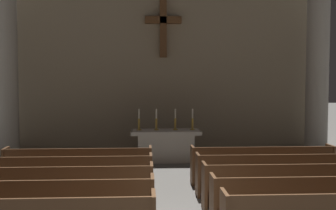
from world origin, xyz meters
name	(u,v)px	position (x,y,z in m)	size (l,w,h in m)	color
pew_left_row_2	(49,205)	(-2.29, 1.02, 0.48)	(3.58, 0.50, 0.95)	brown
pew_left_row_3	(61,189)	(-2.29, 2.07, 0.48)	(3.58, 0.50, 0.95)	brown
pew_left_row_4	(71,176)	(-2.29, 3.13, 0.48)	(3.58, 0.50, 0.95)	brown
pew_left_row_5	(79,166)	(-2.29, 4.18, 0.48)	(3.58, 0.50, 0.95)	brown
pew_right_row_2	(313,201)	(2.29, 1.02, 0.48)	(3.58, 0.50, 0.95)	brown
pew_right_row_3	(292,186)	(2.29, 2.07, 0.48)	(3.58, 0.50, 0.95)	brown
pew_right_row_4	(275,174)	(2.29, 3.13, 0.48)	(3.58, 0.50, 0.95)	brown
pew_right_row_5	(262,164)	(2.29, 4.18, 0.48)	(3.58, 0.50, 0.95)	brown
column_left_third	(6,54)	(-5.15, 7.73, 3.42)	(1.12, 1.12, 7.01)	#9E998E
column_right_third	(318,56)	(5.15, 7.73, 3.42)	(1.12, 1.12, 7.01)	#9E998E
altar	(166,145)	(0.00, 7.08, 0.53)	(2.20, 0.90, 1.01)	#A8A399
candlestick_outer_left	(139,123)	(-0.85, 7.08, 1.22)	(0.16, 0.16, 0.67)	#B79338
candlestick_inner_left	(156,123)	(-0.30, 7.08, 1.22)	(0.16, 0.16, 0.67)	#B79338
candlestick_inner_right	(175,123)	(0.30, 7.08, 1.22)	(0.16, 0.16, 0.67)	#B79338
candlestick_outer_right	(192,123)	(0.85, 7.08, 1.22)	(0.16, 0.16, 0.67)	#B79338
apse_with_cross	(163,41)	(0.00, 9.27, 4.04)	(11.48, 0.50, 8.06)	gray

